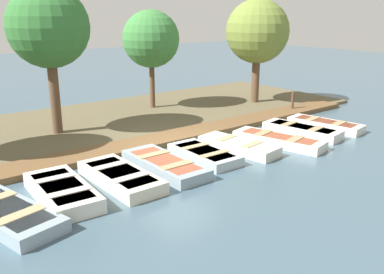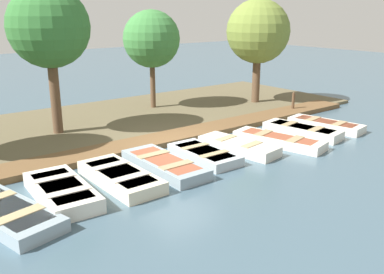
# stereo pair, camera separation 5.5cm
# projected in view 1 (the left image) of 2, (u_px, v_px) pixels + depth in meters

# --- Properties ---
(ground_plane) EXTENTS (80.00, 80.00, 0.00)m
(ground_plane) POSITION_uv_depth(u_px,v_px,m) (178.00, 151.00, 15.06)
(ground_plane) COLOR #425B6B
(shore_bank) EXTENTS (8.00, 24.00, 0.14)m
(shore_bank) POSITION_uv_depth(u_px,v_px,m) (111.00, 121.00, 18.82)
(shore_bank) COLOR brown
(shore_bank) RESTS_ON ground_plane
(dock_walkway) EXTENTS (1.33, 21.17, 0.21)m
(dock_walkway) POSITION_uv_depth(u_px,v_px,m) (158.00, 140.00, 15.98)
(dock_walkway) COLOR brown
(dock_walkway) RESTS_ON ground_plane
(rowboat_0) EXTENTS (3.58, 2.00, 0.35)m
(rowboat_0) POSITION_uv_depth(u_px,v_px,m) (6.00, 213.00, 10.12)
(rowboat_0) COLOR #8C9EA8
(rowboat_0) RESTS_ON ground_plane
(rowboat_1) EXTENTS (3.00, 1.41, 0.42)m
(rowboat_1) POSITION_uv_depth(u_px,v_px,m) (62.00, 192.00, 11.23)
(rowboat_1) COLOR silver
(rowboat_1) RESTS_ON ground_plane
(rowboat_2) EXTENTS (3.10, 1.28, 0.39)m
(rowboat_2) POSITION_uv_depth(u_px,v_px,m) (121.00, 177.00, 12.27)
(rowboat_2) COLOR beige
(rowboat_2) RESTS_ON ground_plane
(rowboat_3) EXTENTS (3.28, 1.22, 0.36)m
(rowboat_3) POSITION_uv_depth(u_px,v_px,m) (165.00, 164.00, 13.29)
(rowboat_3) COLOR #8C9EA8
(rowboat_3) RESTS_ON ground_plane
(rowboat_4) EXTENTS (2.67, 1.22, 0.34)m
(rowboat_4) POSITION_uv_depth(u_px,v_px,m) (204.00, 154.00, 14.25)
(rowboat_4) COLOR #B2BCC1
(rowboat_4) RESTS_ON ground_plane
(rowboat_5) EXTENTS (3.09, 1.46, 0.38)m
(rowboat_5) POSITION_uv_depth(u_px,v_px,m) (238.00, 146.00, 15.07)
(rowboat_5) COLOR beige
(rowboat_5) RESTS_ON ground_plane
(rowboat_6) EXTENTS (3.55, 1.78, 0.35)m
(rowboat_6) POSITION_uv_depth(u_px,v_px,m) (278.00, 140.00, 15.80)
(rowboat_6) COLOR silver
(rowboat_6) RESTS_ON ground_plane
(rowboat_7) EXTENTS (3.22, 1.49, 0.38)m
(rowboat_7) POSITION_uv_depth(u_px,v_px,m) (302.00, 130.00, 17.01)
(rowboat_7) COLOR silver
(rowboat_7) RESTS_ON ground_plane
(rowboat_8) EXTENTS (3.19, 1.49, 0.35)m
(rowboat_8) POSITION_uv_depth(u_px,v_px,m) (325.00, 125.00, 17.92)
(rowboat_8) COLOR silver
(rowboat_8) RESTS_ON ground_plane
(mooring_post_far) EXTENTS (0.13, 0.13, 1.00)m
(mooring_post_far) POSITION_uv_depth(u_px,v_px,m) (293.00, 102.00, 20.62)
(mooring_post_far) COLOR brown
(mooring_post_far) RESTS_ON ground_plane
(park_tree_left) EXTENTS (3.04, 3.04, 5.71)m
(park_tree_left) POSITION_uv_depth(u_px,v_px,m) (48.00, 28.00, 15.71)
(park_tree_left) COLOR brown
(park_tree_left) RESTS_ON ground_plane
(park_tree_center) EXTENTS (2.72, 2.72, 4.82)m
(park_tree_center) POSITION_uv_depth(u_px,v_px,m) (151.00, 39.00, 20.30)
(park_tree_center) COLOR brown
(park_tree_center) RESTS_ON ground_plane
(park_tree_right) EXTENTS (3.20, 3.20, 5.35)m
(park_tree_right) POSITION_uv_depth(u_px,v_px,m) (257.00, 32.00, 21.48)
(park_tree_right) COLOR brown
(park_tree_right) RESTS_ON ground_plane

